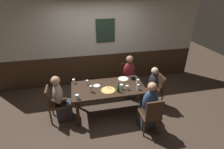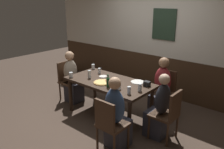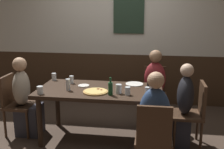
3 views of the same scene
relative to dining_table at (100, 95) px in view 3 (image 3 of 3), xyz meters
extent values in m
plane|color=#423328|center=(0.00, 0.00, -0.66)|extent=(12.00, 12.00, 0.00)
cube|color=#3D2819|center=(0.00, 1.65, -0.18)|extent=(6.40, 0.10, 0.95)
cube|color=beige|center=(0.00, 1.65, 1.12)|extent=(6.40, 0.10, 1.65)
cube|color=#233828|center=(0.24, 1.58, 1.04)|extent=(0.56, 0.03, 0.68)
cube|color=black|center=(0.00, 0.00, 0.06)|extent=(1.70, 0.86, 0.05)
cylinder|color=black|center=(-0.75, -0.35, -0.31)|extent=(0.07, 0.07, 0.69)
cylinder|color=black|center=(0.75, -0.35, -0.31)|extent=(0.07, 0.07, 0.69)
cylinder|color=black|center=(-0.75, 0.35, -0.31)|extent=(0.07, 0.07, 0.69)
cylinder|color=black|center=(0.75, 0.35, -0.31)|extent=(0.07, 0.07, 0.69)
cube|color=#422B1C|center=(1.19, 0.00, -0.23)|extent=(0.40, 0.40, 0.04)
cube|color=#422B1C|center=(1.37, 0.00, 0.01)|extent=(0.04, 0.36, 0.43)
cylinder|color=#422B1C|center=(1.02, -0.17, -0.45)|extent=(0.04, 0.04, 0.41)
cylinder|color=#422B1C|center=(1.02, 0.17, -0.45)|extent=(0.04, 0.04, 0.41)
cylinder|color=#422B1C|center=(1.36, -0.17, -0.45)|extent=(0.04, 0.04, 0.41)
cylinder|color=#422B1C|center=(1.36, 0.17, -0.45)|extent=(0.04, 0.04, 0.41)
cube|color=#422B1C|center=(0.75, -0.77, -0.23)|extent=(0.40, 0.40, 0.04)
cube|color=#422B1C|center=(0.75, -0.95, 0.01)|extent=(0.36, 0.04, 0.43)
cylinder|color=#422B1C|center=(0.58, -0.60, -0.45)|extent=(0.04, 0.04, 0.41)
cube|color=#422B1C|center=(0.75, 0.77, -0.23)|extent=(0.40, 0.40, 0.04)
cube|color=#422B1C|center=(0.75, 0.95, 0.01)|extent=(0.36, 0.04, 0.43)
cylinder|color=#422B1C|center=(0.92, 0.60, -0.45)|extent=(0.04, 0.04, 0.41)
cylinder|color=#422B1C|center=(0.58, 0.60, -0.45)|extent=(0.04, 0.04, 0.41)
cylinder|color=#422B1C|center=(0.92, 0.94, -0.45)|extent=(0.04, 0.04, 0.41)
cylinder|color=#422B1C|center=(0.58, 0.94, -0.45)|extent=(0.04, 0.04, 0.41)
cube|color=#422B1C|center=(-1.19, 0.00, -0.23)|extent=(0.40, 0.40, 0.04)
cube|color=#422B1C|center=(-1.37, 0.00, 0.01)|extent=(0.04, 0.36, 0.43)
cylinder|color=#422B1C|center=(-1.02, 0.17, -0.45)|extent=(0.04, 0.04, 0.41)
cylinder|color=#422B1C|center=(-1.02, -0.17, -0.45)|extent=(0.04, 0.04, 0.41)
cylinder|color=#422B1C|center=(-1.36, 0.17, -0.45)|extent=(0.04, 0.04, 0.41)
cylinder|color=#422B1C|center=(-1.36, -0.17, -0.45)|extent=(0.04, 0.04, 0.41)
cube|color=#2D2D38|center=(1.06, 0.00, -0.43)|extent=(0.34, 0.32, 0.45)
ellipsoid|color=black|center=(1.15, 0.00, 0.05)|extent=(0.22, 0.34, 0.52)
sphere|color=#DBB293|center=(1.15, 0.00, 0.39)|extent=(0.17, 0.17, 0.17)
ellipsoid|color=#334C7A|center=(0.75, -0.73, 0.07)|extent=(0.34, 0.22, 0.56)
sphere|color=tan|center=(0.75, -0.73, 0.43)|extent=(0.18, 0.18, 0.18)
cube|color=#2D2D38|center=(0.75, 0.64, -0.43)|extent=(0.32, 0.34, 0.45)
ellipsoid|color=maroon|center=(0.75, 0.73, 0.07)|extent=(0.34, 0.22, 0.55)
sphere|color=#936B4C|center=(0.75, 0.73, 0.43)|extent=(0.20, 0.20, 0.20)
cube|color=#2D2D38|center=(-1.06, 0.00, -0.43)|extent=(0.34, 0.32, 0.45)
ellipsoid|color=tan|center=(-1.15, 0.00, 0.05)|extent=(0.22, 0.34, 0.51)
sphere|color=tan|center=(-1.15, 0.00, 0.39)|extent=(0.20, 0.20, 0.20)
cylinder|color=tan|center=(-0.03, -0.16, 0.09)|extent=(0.33, 0.33, 0.02)
cylinder|color=#DBB760|center=(-0.03, -0.16, 0.10)|extent=(0.29, 0.29, 0.01)
cylinder|color=maroon|center=(0.05, -0.12, 0.11)|extent=(0.03, 0.03, 0.00)
cylinder|color=maroon|center=(-0.01, -0.09, 0.11)|extent=(0.03, 0.03, 0.00)
cylinder|color=maroon|center=(0.00, -0.08, 0.11)|extent=(0.03, 0.03, 0.00)
cylinder|color=silver|center=(0.72, -0.03, 0.15)|extent=(0.07, 0.07, 0.13)
cylinder|color=#331E14|center=(0.72, -0.03, 0.12)|extent=(0.06, 0.06, 0.08)
cylinder|color=silver|center=(0.65, -0.25, 0.15)|extent=(0.06, 0.06, 0.13)
cylinder|color=gold|center=(0.65, -0.25, 0.11)|extent=(0.05, 0.05, 0.05)
cylinder|color=silver|center=(-0.79, 0.36, 0.14)|extent=(0.07, 0.07, 0.11)
cylinder|color=#331E14|center=(-0.79, 0.36, 0.12)|extent=(0.06, 0.06, 0.07)
cylinder|color=silver|center=(-0.73, -0.33, 0.13)|extent=(0.08, 0.08, 0.10)
cylinder|color=gold|center=(-0.73, -0.33, 0.11)|extent=(0.07, 0.07, 0.06)
cylinder|color=silver|center=(-0.41, -0.12, 0.16)|extent=(0.06, 0.06, 0.16)
cylinder|color=#331E14|center=(-0.41, -0.12, 0.14)|extent=(0.05, 0.05, 0.12)
cylinder|color=silver|center=(0.40, -0.20, 0.13)|extent=(0.07, 0.07, 0.10)
cylinder|color=#C6842D|center=(0.40, -0.20, 0.13)|extent=(0.06, 0.06, 0.09)
cylinder|color=silver|center=(0.28, -0.15, 0.14)|extent=(0.08, 0.08, 0.12)
cylinder|color=silver|center=(0.28, -0.15, 0.13)|extent=(0.07, 0.07, 0.10)
cylinder|color=silver|center=(-0.47, 0.22, 0.14)|extent=(0.06, 0.06, 0.11)
cylinder|color=#B26623|center=(-0.47, 0.22, 0.10)|extent=(0.05, 0.05, 0.04)
cylinder|color=#194723|center=(0.19, -0.24, 0.16)|extent=(0.06, 0.06, 0.16)
cylinder|color=#194723|center=(0.19, -0.24, 0.28)|extent=(0.03, 0.03, 0.07)
cylinder|color=white|center=(0.45, 0.30, 0.09)|extent=(0.26, 0.26, 0.01)
cylinder|color=white|center=(-0.26, 0.11, 0.09)|extent=(0.16, 0.16, 0.01)
cube|color=black|center=(0.69, 0.24, 0.13)|extent=(0.11, 0.09, 0.09)
camera|label=1|loc=(-0.63, -3.34, 2.18)|focal=27.09mm
camera|label=2|loc=(2.69, -3.07, 1.59)|focal=36.45mm
camera|label=3|loc=(0.72, -3.60, 1.20)|focal=44.71mm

